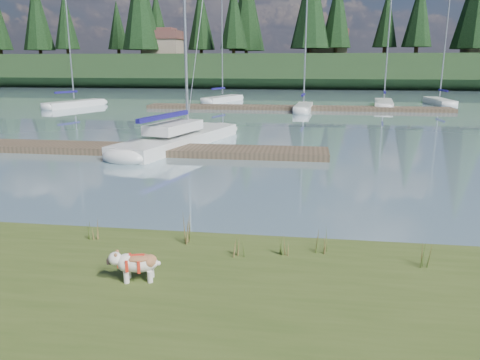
# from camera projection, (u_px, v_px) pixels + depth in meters

# --- Properties ---
(ground) EXTENTS (200.00, 200.00, 0.00)m
(ground) POSITION_uv_depth(u_px,v_px,m) (272.00, 109.00, 40.61)
(ground) COLOR #7B9AA7
(ground) RESTS_ON ground
(ridge) EXTENTS (200.00, 20.00, 5.00)m
(ridge) POSITION_uv_depth(u_px,v_px,m) (291.00, 71.00, 81.27)
(ridge) COLOR black
(ridge) RESTS_ON ground
(bulldog) EXTENTS (0.87, 0.45, 0.51)m
(bulldog) POSITION_uv_depth(u_px,v_px,m) (137.00, 262.00, 7.85)
(bulldog) COLOR silver
(bulldog) RESTS_ON bank
(sailboat_main) EXTENTS (4.61, 10.37, 14.54)m
(sailboat_main) POSITION_uv_depth(u_px,v_px,m) (187.00, 135.00, 23.43)
(sailboat_main) COLOR silver
(sailboat_main) RESTS_ON ground
(dock_near) EXTENTS (16.00, 2.00, 0.30)m
(dock_near) POSITION_uv_depth(u_px,v_px,m) (148.00, 149.00, 20.96)
(dock_near) COLOR #4C3D2C
(dock_near) RESTS_ON ground
(dock_far) EXTENTS (26.00, 2.20, 0.30)m
(dock_far) POSITION_uv_depth(u_px,v_px,m) (296.00, 108.00, 40.29)
(dock_far) COLOR #4C3D2C
(dock_far) RESTS_ON ground
(sailboat_bg_0) EXTENTS (3.73, 7.03, 10.26)m
(sailboat_bg_0) POSITION_uv_depth(u_px,v_px,m) (80.00, 103.00, 42.92)
(sailboat_bg_0) COLOR silver
(sailboat_bg_0) RESTS_ON ground
(sailboat_bg_1) EXTENTS (3.72, 7.11, 10.64)m
(sailboat_bg_1) POSITION_uv_depth(u_px,v_px,m) (226.00, 98.00, 48.75)
(sailboat_bg_1) COLOR silver
(sailboat_bg_1) RESTS_ON ground
(sailboat_bg_2) EXTENTS (1.61, 6.22, 9.45)m
(sailboat_bg_2) POSITION_uv_depth(u_px,v_px,m) (304.00, 107.00, 39.43)
(sailboat_bg_2) COLOR silver
(sailboat_bg_2) RESTS_ON ground
(sailboat_bg_3) EXTENTS (2.51, 7.87, 11.40)m
(sailboat_bg_3) POSITION_uv_depth(u_px,v_px,m) (383.00, 103.00, 43.37)
(sailboat_bg_3) COLOR silver
(sailboat_bg_3) RESTS_ON ground
(sailboat_bg_4) EXTENTS (1.68, 7.11, 10.51)m
(sailboat_bg_4) POSITION_uv_depth(u_px,v_px,m) (437.00, 101.00, 45.47)
(sailboat_bg_4) COLOR silver
(sailboat_bg_4) RESTS_ON ground
(weed_0) EXTENTS (0.17, 0.14, 0.67)m
(weed_0) POSITION_uv_depth(u_px,v_px,m) (186.00, 230.00, 9.51)
(weed_0) COLOR #475B23
(weed_0) RESTS_ON bank
(weed_1) EXTENTS (0.17, 0.14, 0.50)m
(weed_1) POSITION_uv_depth(u_px,v_px,m) (239.00, 245.00, 8.87)
(weed_1) COLOR #475B23
(weed_1) RESTS_ON bank
(weed_2) EXTENTS (0.17, 0.14, 0.57)m
(weed_2) POSITION_uv_depth(u_px,v_px,m) (322.00, 241.00, 9.03)
(weed_2) COLOR #475B23
(weed_2) RESTS_ON bank
(weed_3) EXTENTS (0.17, 0.14, 0.46)m
(weed_3) POSITION_uv_depth(u_px,v_px,m) (92.00, 231.00, 9.67)
(weed_3) COLOR #475B23
(weed_3) RESTS_ON bank
(weed_4) EXTENTS (0.17, 0.14, 0.40)m
(weed_4) POSITION_uv_depth(u_px,v_px,m) (284.00, 247.00, 8.92)
(weed_4) COLOR #475B23
(weed_4) RESTS_ON bank
(weed_5) EXTENTS (0.17, 0.14, 0.58)m
(weed_5) POSITION_uv_depth(u_px,v_px,m) (428.00, 254.00, 8.39)
(weed_5) COLOR #475B23
(weed_5) RESTS_ON bank
(mud_lip) EXTENTS (60.00, 0.50, 0.14)m
(mud_lip) POSITION_uv_depth(u_px,v_px,m) (163.00, 244.00, 10.26)
(mud_lip) COLOR #33281C
(mud_lip) RESTS_ON ground
(conifer_1) EXTENTS (4.40, 4.40, 11.30)m
(conifer_1) POSITION_uv_depth(u_px,v_px,m) (65.00, 20.00, 82.74)
(conifer_1) COLOR #382619
(conifer_1) RESTS_ON ridge
(conifer_2) EXTENTS (6.60, 6.60, 16.05)m
(conifer_2) POSITION_uv_depth(u_px,v_px,m) (140.00, 3.00, 77.23)
(conifer_2) COLOR #382619
(conifer_2) RESTS_ON ridge
(conifer_3) EXTENTS (4.84, 4.84, 12.25)m
(conifer_3) POSITION_uv_depth(u_px,v_px,m) (234.00, 15.00, 79.44)
(conifer_3) COLOR #382619
(conifer_3) RESTS_ON ridge
(conifer_4) EXTENTS (6.16, 6.16, 15.10)m
(conifer_4) POSITION_uv_depth(u_px,v_px,m) (311.00, 1.00, 71.55)
(conifer_4) COLOR #382619
(conifer_4) RESTS_ON ridge
(conifer_5) EXTENTS (3.96, 3.96, 10.35)m
(conifer_5) POSITION_uv_depth(u_px,v_px,m) (387.00, 18.00, 74.29)
(conifer_5) COLOR #382619
(conifer_5) RESTS_ON ridge
(house_0) EXTENTS (6.30, 5.30, 4.65)m
(house_0) POSITION_uv_depth(u_px,v_px,m) (163.00, 42.00, 80.26)
(house_0) COLOR gray
(house_0) RESTS_ON ridge
(house_1) EXTENTS (6.30, 5.30, 4.65)m
(house_1) POSITION_uv_depth(u_px,v_px,m) (328.00, 42.00, 77.35)
(house_1) COLOR gray
(house_1) RESTS_ON ridge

